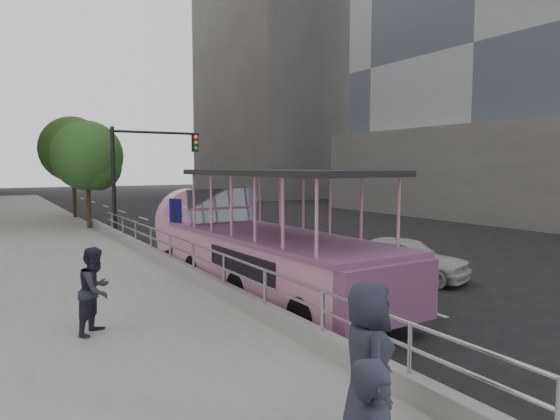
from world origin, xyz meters
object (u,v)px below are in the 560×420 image
at_px(pedestrian_mid, 95,290).
at_px(pedestrian_far, 368,362).
at_px(traffic_signal, 140,165).
at_px(duck_boat, 254,247).
at_px(parking_sign, 176,227).
at_px(car, 405,258).
at_px(street_tree_near, 90,158).
at_px(street_tree_far, 75,152).

bearing_deg(pedestrian_mid, pedestrian_far, -119.48).
bearing_deg(traffic_signal, duck_boat, -89.66).
bearing_deg(parking_sign, pedestrian_mid, -123.02).
xyz_separation_m(pedestrian_far, parking_sign, (1.38, 10.54, 0.34)).
height_order(car, traffic_signal, traffic_signal).
bearing_deg(traffic_signal, pedestrian_far, -97.73).
xyz_separation_m(pedestrian_mid, traffic_signal, (4.50, 13.53, 2.39)).
height_order(parking_sign, street_tree_near, street_tree_near).
height_order(pedestrian_mid, street_tree_far, street_tree_far).
bearing_deg(car, traffic_signal, 88.44).
bearing_deg(traffic_signal, pedestrian_mid, -108.41).
xyz_separation_m(duck_boat, street_tree_far, (-1.46, 20.65, 3.07)).
bearing_deg(duck_boat, parking_sign, 114.59).
distance_m(duck_boat, pedestrian_far, 8.21).
xyz_separation_m(parking_sign, street_tree_far, (-0.20, 17.88, 2.75)).
distance_m(pedestrian_mid, street_tree_far, 23.39).
bearing_deg(street_tree_far, pedestrian_far, -92.38).
height_order(pedestrian_far, parking_sign, parking_sign).
xyz_separation_m(parking_sign, street_tree_near, (-0.40, 11.88, 2.26)).
relative_size(parking_sign, street_tree_near, 0.43).
xyz_separation_m(duck_boat, car, (4.63, -1.00, -0.59)).
relative_size(duck_boat, pedestrian_far, 5.48).
distance_m(pedestrian_far, street_tree_far, 28.61).
bearing_deg(duck_boat, pedestrian_far, -108.78).
bearing_deg(pedestrian_far, parking_sign, 18.69).
bearing_deg(car, pedestrian_far, -159.65).
distance_m(duck_boat, street_tree_near, 14.97).
height_order(duck_boat, parking_sign, duck_boat).
bearing_deg(pedestrian_far, street_tree_near, 23.62).
relative_size(pedestrian_far, street_tree_near, 0.32).
bearing_deg(pedestrian_far, pedestrian_mid, 45.54).
bearing_deg(parking_sign, pedestrian_far, -97.43).
xyz_separation_m(duck_boat, pedestrian_far, (-2.64, -7.77, -0.01)).
bearing_deg(pedestrian_mid, traffic_signal, 22.69).
bearing_deg(street_tree_near, street_tree_far, 88.09).
xyz_separation_m(car, street_tree_far, (-6.10, 21.65, 3.66)).
xyz_separation_m(parking_sign, traffic_signal, (1.20, 8.45, 1.94)).
distance_m(duck_boat, parking_sign, 3.06).
bearing_deg(parking_sign, traffic_signal, 81.91).
bearing_deg(duck_boat, street_tree_near, 96.48).
height_order(car, street_tree_far, street_tree_far).
height_order(parking_sign, traffic_signal, traffic_signal).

